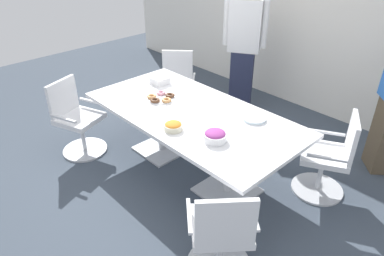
{
  "coord_description": "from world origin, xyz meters",
  "views": [
    {
      "loc": [
        2.44,
        -2.29,
        2.53
      ],
      "look_at": [
        0.0,
        0.0,
        0.55
      ],
      "focal_mm": 33.29,
      "sensor_mm": 36.0,
      "label": 1
    }
  ],
  "objects_px": {
    "office_chair_1": "(177,88)",
    "donut_platter": "(161,98)",
    "office_chair_2": "(77,121)",
    "office_chair_0": "(329,160)",
    "snack_bowl_chips_orange": "(173,126)",
    "napkin_pile": "(160,80)",
    "snack_bowl_candy_mix": "(215,136)",
    "office_chair_3": "(221,236)",
    "person_standing_0": "(244,44)",
    "plate_stack": "(254,119)",
    "conference_table": "(192,122)"
  },
  "relations": [
    {
      "from": "office_chair_1",
      "to": "donut_platter",
      "type": "height_order",
      "value": "office_chair_1"
    },
    {
      "from": "donut_platter",
      "to": "office_chair_2",
      "type": "bearing_deg",
      "value": -138.27
    },
    {
      "from": "office_chair_0",
      "to": "office_chair_2",
      "type": "height_order",
      "value": "same"
    },
    {
      "from": "snack_bowl_chips_orange",
      "to": "napkin_pile",
      "type": "height_order",
      "value": "napkin_pile"
    },
    {
      "from": "snack_bowl_chips_orange",
      "to": "snack_bowl_candy_mix",
      "type": "bearing_deg",
      "value": 20.04
    },
    {
      "from": "office_chair_3",
      "to": "napkin_pile",
      "type": "relative_size",
      "value": 4.71
    },
    {
      "from": "person_standing_0",
      "to": "office_chair_0",
      "type": "bearing_deg",
      "value": 124.85
    },
    {
      "from": "plate_stack",
      "to": "office_chair_3",
      "type": "bearing_deg",
      "value": -61.79
    },
    {
      "from": "person_standing_0",
      "to": "snack_bowl_chips_orange",
      "type": "xyz_separation_m",
      "value": [
        0.78,
        -1.99,
        -0.21
      ]
    },
    {
      "from": "office_chair_1",
      "to": "snack_bowl_candy_mix",
      "type": "bearing_deg",
      "value": 106.07
    },
    {
      "from": "office_chair_0",
      "to": "napkin_pile",
      "type": "relative_size",
      "value": 4.71
    },
    {
      "from": "office_chair_0",
      "to": "office_chair_3",
      "type": "xyz_separation_m",
      "value": [
        -0.07,
        -1.55,
        0.0
      ]
    },
    {
      "from": "person_standing_0",
      "to": "snack_bowl_candy_mix",
      "type": "relative_size",
      "value": 8.56
    },
    {
      "from": "office_chair_2",
      "to": "person_standing_0",
      "type": "bearing_deg",
      "value": 144.78
    },
    {
      "from": "office_chair_0",
      "to": "snack_bowl_chips_orange",
      "type": "height_order",
      "value": "office_chair_0"
    },
    {
      "from": "office_chair_1",
      "to": "donut_platter",
      "type": "bearing_deg",
      "value": 86.76
    },
    {
      "from": "office_chair_0",
      "to": "person_standing_0",
      "type": "relative_size",
      "value": 0.48
    },
    {
      "from": "snack_bowl_candy_mix",
      "to": "donut_platter",
      "type": "distance_m",
      "value": 1.04
    },
    {
      "from": "person_standing_0",
      "to": "snack_bowl_chips_orange",
      "type": "height_order",
      "value": "person_standing_0"
    },
    {
      "from": "office_chair_2",
      "to": "napkin_pile",
      "type": "xyz_separation_m",
      "value": [
        0.43,
        0.96,
        0.39
      ]
    },
    {
      "from": "office_chair_2",
      "to": "conference_table",
      "type": "bearing_deg",
      "value": 100.13
    },
    {
      "from": "person_standing_0",
      "to": "donut_platter",
      "type": "height_order",
      "value": "person_standing_0"
    },
    {
      "from": "snack_bowl_chips_orange",
      "to": "snack_bowl_candy_mix",
      "type": "xyz_separation_m",
      "value": [
        0.41,
        0.15,
        0.01
      ]
    },
    {
      "from": "office_chair_3",
      "to": "person_standing_0",
      "type": "xyz_separation_m",
      "value": [
        -1.81,
        2.4,
        0.59
      ]
    },
    {
      "from": "office_chair_1",
      "to": "office_chair_3",
      "type": "bearing_deg",
      "value": 102.74
    },
    {
      "from": "napkin_pile",
      "to": "snack_bowl_chips_orange",
      "type": "bearing_deg",
      "value": -32.3
    },
    {
      "from": "office_chair_2",
      "to": "person_standing_0",
      "type": "distance_m",
      "value": 2.49
    },
    {
      "from": "office_chair_1",
      "to": "napkin_pile",
      "type": "relative_size",
      "value": 4.71
    },
    {
      "from": "conference_table",
      "to": "donut_platter",
      "type": "xyz_separation_m",
      "value": [
        -0.47,
        -0.04,
        0.14
      ]
    },
    {
      "from": "office_chair_3",
      "to": "snack_bowl_candy_mix",
      "type": "xyz_separation_m",
      "value": [
        -0.62,
        0.56,
        0.4
      ]
    },
    {
      "from": "conference_table",
      "to": "snack_bowl_candy_mix",
      "type": "distance_m",
      "value": 0.63
    },
    {
      "from": "office_chair_1",
      "to": "person_standing_0",
      "type": "bearing_deg",
      "value": -166.83
    },
    {
      "from": "office_chair_3",
      "to": "snack_bowl_chips_orange",
      "type": "height_order",
      "value": "office_chair_3"
    },
    {
      "from": "plate_stack",
      "to": "napkin_pile",
      "type": "relative_size",
      "value": 1.23
    },
    {
      "from": "napkin_pile",
      "to": "person_standing_0",
      "type": "bearing_deg",
      "value": 82.41
    },
    {
      "from": "napkin_pile",
      "to": "office_chair_3",
      "type": "bearing_deg",
      "value": -27.07
    },
    {
      "from": "donut_platter",
      "to": "office_chair_1",
      "type": "bearing_deg",
      "value": 129.79
    },
    {
      "from": "plate_stack",
      "to": "napkin_pile",
      "type": "bearing_deg",
      "value": -175.04
    },
    {
      "from": "snack_bowl_chips_orange",
      "to": "snack_bowl_candy_mix",
      "type": "distance_m",
      "value": 0.44
    },
    {
      "from": "person_standing_0",
      "to": "napkin_pile",
      "type": "bearing_deg",
      "value": 51.68
    },
    {
      "from": "office_chair_1",
      "to": "office_chair_2",
      "type": "relative_size",
      "value": 1.0
    },
    {
      "from": "person_standing_0",
      "to": "snack_bowl_candy_mix",
      "type": "distance_m",
      "value": 2.2
    },
    {
      "from": "office_chair_2",
      "to": "snack_bowl_chips_orange",
      "type": "xyz_separation_m",
      "value": [
        1.39,
        0.36,
        0.38
      ]
    },
    {
      "from": "office_chair_2",
      "to": "napkin_pile",
      "type": "relative_size",
      "value": 4.71
    },
    {
      "from": "donut_platter",
      "to": "plate_stack",
      "type": "relative_size",
      "value": 1.34
    },
    {
      "from": "office_chair_1",
      "to": "snack_bowl_chips_orange",
      "type": "relative_size",
      "value": 4.98
    },
    {
      "from": "office_chair_2",
      "to": "office_chair_3",
      "type": "xyz_separation_m",
      "value": [
        2.42,
        -0.06,
        0.0
      ]
    },
    {
      "from": "office_chair_0",
      "to": "napkin_pile",
      "type": "bearing_deg",
      "value": 75.35
    },
    {
      "from": "snack_bowl_chips_orange",
      "to": "napkin_pile",
      "type": "relative_size",
      "value": 0.95
    },
    {
      "from": "plate_stack",
      "to": "office_chair_2",
      "type": "bearing_deg",
      "value": -149.09
    }
  ]
}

